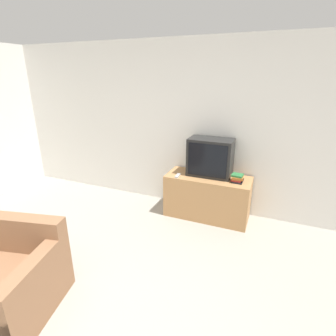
# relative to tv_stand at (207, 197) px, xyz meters

# --- Properties ---
(wall_back) EXTENTS (9.00, 0.06, 2.60)m
(wall_back) POSITION_rel_tv_stand_xyz_m (-0.69, 0.31, 0.97)
(wall_back) COLOR white
(wall_back) RESTS_ON ground_plane
(tv_stand) EXTENTS (1.25, 0.52, 0.65)m
(tv_stand) POSITION_rel_tv_stand_xyz_m (0.00, 0.00, 0.00)
(tv_stand) COLOR tan
(tv_stand) RESTS_ON ground_plane
(television) EXTENTS (0.64, 0.37, 0.56)m
(television) POSITION_rel_tv_stand_xyz_m (-0.01, 0.08, 0.61)
(television) COLOR black
(television) RESTS_ON tv_stand
(book_stack) EXTENTS (0.18, 0.21, 0.11)m
(book_stack) POSITION_rel_tv_stand_xyz_m (0.42, -0.03, 0.38)
(book_stack) COLOR black
(book_stack) RESTS_ON tv_stand
(remote_on_stand) EXTENTS (0.06, 0.15, 0.02)m
(remote_on_stand) POSITION_rel_tv_stand_xyz_m (-0.43, -0.17, 0.34)
(remote_on_stand) COLOR #B7B7B7
(remote_on_stand) RESTS_ON tv_stand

